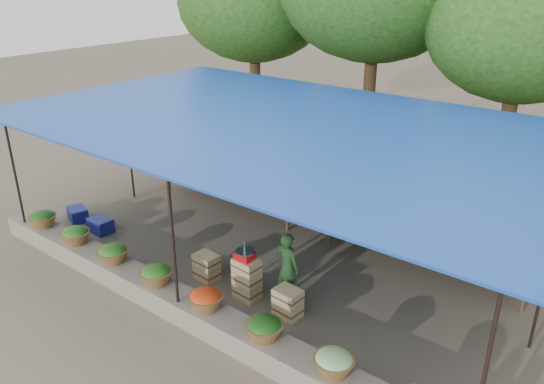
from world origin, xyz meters
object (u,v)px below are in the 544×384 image
Objects in this scene: vendor_seated at (287,267)px; crate_counter at (246,281)px; weighing_scale at (245,254)px; blue_crate_front at (78,214)px; blue_crate_back at (101,225)px.

crate_counter is at bearing 38.70° from vendor_seated.
weighing_scale is 0.27× the size of vendor_seated.
weighing_scale is at bearing 180.00° from crate_counter.
crate_counter is 5.12m from blue_crate_front.
crate_counter is at bearing 0.00° from weighing_scale.
crate_counter is 4.58× the size of blue_crate_front.
blue_crate_front is at bearing -179.49° from crate_counter.
vendor_seated is 2.52× the size of blue_crate_front.
blue_crate_back is (-4.83, -0.47, -0.49)m from vendor_seated.
vendor_seated is (0.63, 0.40, 0.34)m from crate_counter.
weighing_scale is at bearing 2.46° from blue_crate_back.
blue_crate_back is at bearing 11.78° from vendor_seated.
blue_crate_front is (-5.75, -0.44, -0.50)m from vendor_seated.
blue_crate_front is 0.97× the size of blue_crate_back.
weighing_scale reaches higher than blue_crate_front.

